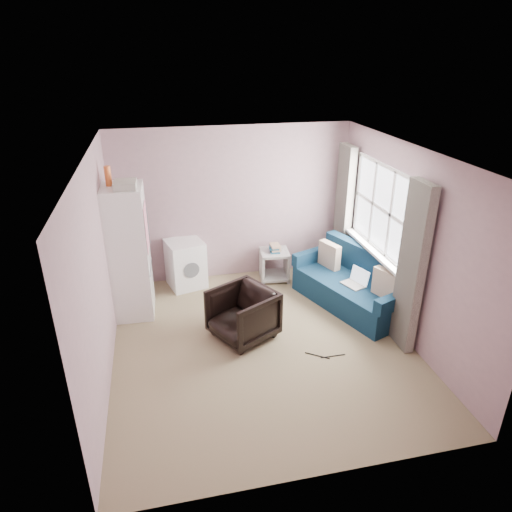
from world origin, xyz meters
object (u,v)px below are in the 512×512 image
(fridge, at_px, (125,252))
(sofa, at_px, (354,286))
(armchair, at_px, (243,312))
(washing_machine, at_px, (186,263))
(side_table, at_px, (274,263))

(fridge, xyz_separation_m, sofa, (3.28, -0.47, -0.66))
(armchair, height_order, washing_machine, washing_machine)
(fridge, distance_m, sofa, 3.38)
(fridge, bearing_deg, armchair, -30.95)
(armchair, bearing_deg, sofa, 76.81)
(armchair, height_order, sofa, sofa)
(fridge, height_order, sofa, fridge)
(washing_machine, bearing_deg, fridge, -157.02)
(armchair, bearing_deg, fridge, -151.75)
(armchair, xyz_separation_m, side_table, (0.83, 1.54, -0.09))
(armchair, distance_m, sofa, 1.87)
(fridge, relative_size, side_table, 3.45)
(washing_machine, relative_size, side_table, 1.23)
(fridge, relative_size, washing_machine, 2.81)
(side_table, distance_m, sofa, 1.43)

